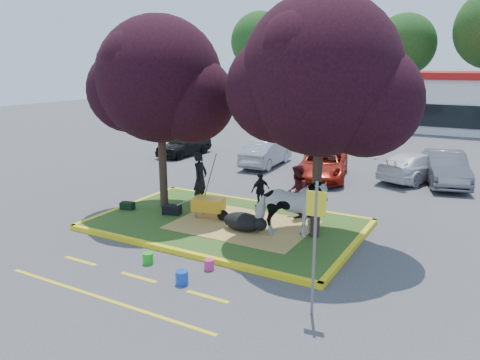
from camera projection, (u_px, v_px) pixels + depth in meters
The scene contains 32 objects.
ground at pixel (226, 226), 14.98m from camera, with size 90.00×90.00×0.00m, color #424244.
median_island at pixel (226, 224), 14.97m from camera, with size 8.00×5.00×0.15m, color #2A4816.
curb_near at pixel (178, 252), 12.78m from camera, with size 8.30×0.16×0.15m, color yellow.
curb_far at pixel (262, 203), 17.15m from camera, with size 8.30×0.16×0.15m, color yellow.
curb_left at pixel (129, 206), 16.89m from camera, with size 0.16×5.30×0.15m, color yellow.
curb_right at pixel (352, 248), 13.04m from camera, with size 0.16×5.30×0.15m, color yellow.
straw_bedding at pixel (243, 225), 14.66m from camera, with size 4.20×3.00×0.01m, color tan.
tree_purple_left at pixel (160, 85), 15.55m from camera, with size 5.06×4.20×6.51m.
tree_purple_right at pixel (321, 83), 12.64m from camera, with size 5.30×4.40×6.82m.
fire_lane_stripe_a at pixel (81, 261), 12.37m from camera, with size 1.10×0.12×0.01m, color yellow.
fire_lane_stripe_b at pixel (139, 277), 11.43m from camera, with size 1.10×0.12×0.01m, color yellow.
fire_lane_stripe_c at pixel (207, 297), 10.48m from camera, with size 1.10×0.12×0.01m, color yellow.
fire_lane_long at pixel (103, 298), 10.41m from camera, with size 6.00×0.10×0.01m, color yellow.
retail_building at pixel (427, 99), 37.20m from camera, with size 20.40×8.40×4.40m.
treeline at pixel (439, 34), 44.37m from camera, with size 46.58×7.80×14.63m.
cow at pixel (290, 208), 13.44m from camera, with size 0.96×2.10×1.77m, color white.
calf at pixel (243, 222), 14.12m from camera, with size 1.29×0.73×0.56m, color black.
handler at pixel (200, 178), 16.67m from camera, with size 0.69×0.45×1.89m, color black.
visitor_a at pixel (297, 191), 15.22m from camera, with size 0.85×0.66×1.75m, color #47141B.
visitor_b at pixel (260, 190), 16.32m from camera, with size 0.73×0.30×1.25m, color black.
wheelbarrow at pixel (209, 205), 15.18m from camera, with size 1.81×0.80×0.68m.
gear_bag_dark at pixel (172, 210), 15.68m from camera, with size 0.60×0.33×0.30m, color black.
gear_bag_green at pixel (127, 206), 16.23m from camera, with size 0.46×0.29×0.25m, color black.
sign_post at pixel (315, 233), 9.35m from camera, with size 0.40×0.07×2.86m.
bucket_green at pixel (148, 258), 12.18m from camera, with size 0.27×0.27×0.29m, color green.
bucket_pink at pixel (209, 265), 11.83m from camera, with size 0.25×0.25×0.27m, color #D12E77.
bucket_blue at pixel (182, 278), 11.05m from camera, with size 0.31×0.31×0.33m, color #1644B5.
car_black at pixel (184, 144), 26.27m from camera, with size 1.49×3.70×1.26m, color black.
car_silver at pixel (266, 153), 23.62m from camera, with size 1.37×3.93×1.30m, color #93959A.
car_red at pixel (323, 165), 21.04m from camera, with size 2.06×4.48×1.24m, color #9D1B0D.
car_white at pixel (416, 166), 20.75m from camera, with size 1.74×4.28×1.24m, color white.
car_grey at pixel (445, 168), 20.05m from camera, with size 1.49×4.28×1.41m, color #55575D.
Camera 1 is at (7.27, -12.16, 5.11)m, focal length 35.00 mm.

